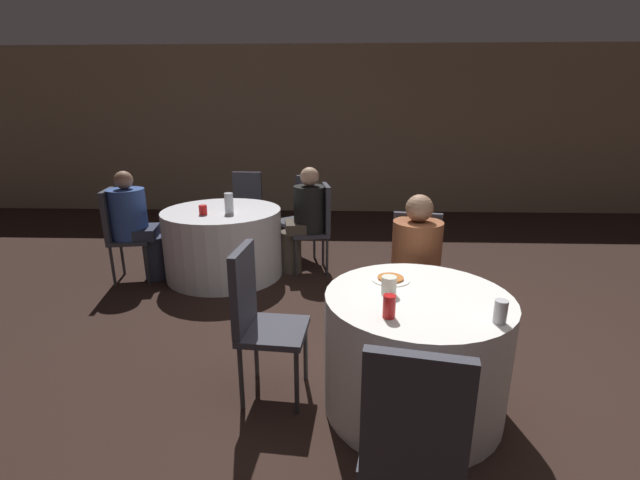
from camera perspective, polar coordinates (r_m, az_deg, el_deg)
ground_plane at (r=3.05m, az=13.40°, el=-18.88°), size 16.00×16.00×0.00m
wall_back at (r=7.65m, az=6.70°, el=14.16°), size 16.00×0.06×2.80m
table_near at (r=2.72m, az=12.48°, el=-14.35°), size 1.08×1.08×0.74m
table_far at (r=4.80m, az=-12.72°, el=-0.35°), size 1.26×1.26×0.74m
chair_near_south at (r=1.81m, az=12.30°, el=-24.23°), size 0.47×0.47×0.98m
chair_near_north at (r=3.50m, az=12.56°, el=-3.18°), size 0.46×0.46×0.98m
chair_near_west at (r=2.68m, az=-8.36°, el=-9.32°), size 0.44×0.43×0.98m
chair_far_north at (r=5.72m, az=-9.77°, el=4.82°), size 0.42×0.42×0.98m
chair_far_northeast at (r=5.26m, az=-2.53°, el=3.98°), size 0.56×0.56×0.98m
chair_far_east at (r=4.74m, az=-0.16°, el=2.57°), size 0.46×0.46×0.98m
chair_far_west at (r=4.93m, az=-25.13°, el=1.50°), size 0.47×0.47×0.98m
person_floral_shirt at (r=3.34m, az=12.62°, el=-3.71°), size 0.41×0.52×1.16m
person_blue_shirt at (r=4.88m, az=-23.35°, el=1.92°), size 0.52×0.41×1.17m
person_black_shirt at (r=4.72m, az=-2.15°, el=2.80°), size 0.51×0.39×1.18m
pizza_plate_near at (r=2.74m, az=9.39°, el=-5.10°), size 0.24×0.24×0.02m
soda_can_red at (r=2.24m, az=9.21°, el=-8.73°), size 0.07×0.07×0.12m
soda_can_silver at (r=2.34m, az=22.93°, el=-8.80°), size 0.07×0.07×0.12m
cup_near at (r=2.51m, az=9.17°, el=-6.01°), size 0.09×0.09×0.11m
bottle_far at (r=4.51m, az=-12.05°, el=4.82°), size 0.09×0.09×0.21m
cup_far at (r=4.52m, az=-15.34°, el=3.89°), size 0.08×0.08×0.10m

